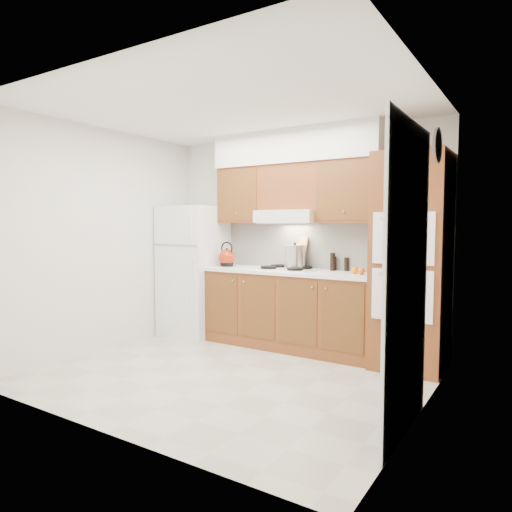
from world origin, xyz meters
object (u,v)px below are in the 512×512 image
Objects in this scene: fridge at (194,270)px; oven_cabinet at (411,262)px; kettle at (227,258)px; stock_pot at (295,256)px.

oven_cabinet is (2.85, 0.03, 0.24)m from fridge.
oven_cabinet reaches higher than kettle.
stock_pot is at bearing 176.22° from oven_cabinet.
fridge is at bearing -179.30° from oven_cabinet.
oven_cabinet is 2.31m from kettle.
stock_pot is (1.46, 0.13, 0.24)m from fridge.
kettle is 0.93m from stock_pot.
stock_pot is (-1.38, 0.09, -0.00)m from oven_cabinet.
oven_cabinet is at bearing 0.70° from fridge.
fridge is 8.12× the size of kettle.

